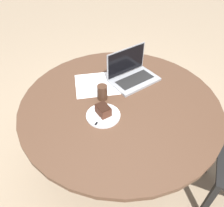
% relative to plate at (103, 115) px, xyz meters
% --- Properties ---
extents(ground_plane, '(12.00, 12.00, 0.00)m').
position_rel_plate_xyz_m(ground_plane, '(0.17, 0.06, -0.72)').
color(ground_plane, gray).
extents(dining_table, '(1.32, 1.32, 0.72)m').
position_rel_plate_xyz_m(dining_table, '(0.17, 0.06, -0.10)').
color(dining_table, '#4C3323').
rests_on(dining_table, ground_plane).
extents(paper_document, '(0.42, 0.39, 0.00)m').
position_rel_plate_xyz_m(paper_document, '(0.15, 0.29, -0.00)').
color(paper_document, white).
rests_on(paper_document, dining_table).
extents(plate, '(0.21, 0.21, 0.01)m').
position_rel_plate_xyz_m(plate, '(0.00, 0.00, 0.00)').
color(plate, silver).
rests_on(plate, dining_table).
extents(cake_slice, '(0.07, 0.09, 0.06)m').
position_rel_plate_xyz_m(cake_slice, '(0.01, 0.01, 0.04)').
color(cake_slice, '#472619').
rests_on(cake_slice, plate).
extents(fork, '(0.16, 0.10, 0.00)m').
position_rel_plate_xyz_m(fork, '(-0.03, -0.02, 0.01)').
color(fork, silver).
rests_on(fork, plate).
extents(coffee_glass, '(0.07, 0.07, 0.10)m').
position_rel_plate_xyz_m(coffee_glass, '(0.09, 0.15, 0.05)').
color(coffee_glass, '#3D2619').
rests_on(coffee_glass, dining_table).
extents(laptop, '(0.35, 0.23, 0.22)m').
position_rel_plate_xyz_m(laptop, '(0.38, 0.21, 0.03)').
color(laptop, gray).
rests_on(laptop, dining_table).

